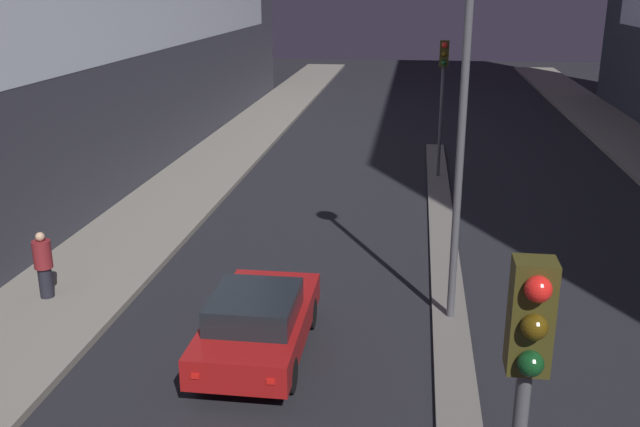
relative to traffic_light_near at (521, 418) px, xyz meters
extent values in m
cube|color=#66605B|center=(0.00, 12.31, -3.63)|extent=(0.75, 28.02, 0.10)
cube|color=#3D3814|center=(0.00, 0.03, 0.87)|extent=(0.32, 0.28, 0.90)
sphere|color=red|center=(0.00, -0.15, 1.17)|extent=(0.20, 0.20, 0.20)
sphere|color=#4C380A|center=(0.00, -0.15, 0.87)|extent=(0.20, 0.20, 0.20)
sphere|color=#0F3D19|center=(0.00, -0.15, 0.57)|extent=(0.20, 0.20, 0.20)
cylinder|color=#4C4C51|center=(0.00, 20.90, -1.58)|extent=(0.12, 0.12, 4.00)
cube|color=#3D3814|center=(0.00, 20.90, 0.87)|extent=(0.32, 0.28, 0.90)
sphere|color=red|center=(0.00, 20.72, 1.17)|extent=(0.20, 0.20, 0.20)
sphere|color=#4C380A|center=(0.00, 20.72, 0.87)|extent=(0.20, 0.20, 0.20)
sphere|color=#0F3D19|center=(0.00, 20.72, 0.57)|extent=(0.20, 0.20, 0.20)
cylinder|color=#4C4C51|center=(0.00, 9.15, 0.02)|extent=(0.16, 0.16, 7.20)
cube|color=maroon|center=(-3.76, 7.18, -3.07)|extent=(1.85, 4.04, 0.59)
cube|color=black|center=(-3.76, 6.88, -2.53)|extent=(1.57, 1.82, 0.50)
cube|color=red|center=(-4.41, 5.16, -3.04)|extent=(0.14, 0.04, 0.10)
cube|color=red|center=(-3.11, 5.16, -3.04)|extent=(0.14, 0.04, 0.10)
cylinder|color=black|center=(-4.57, 8.43, -3.36)|extent=(0.22, 0.64, 0.64)
cylinder|color=black|center=(-2.95, 8.43, -3.36)|extent=(0.22, 0.64, 0.64)
cylinder|color=black|center=(-4.57, 5.93, -3.36)|extent=(0.22, 0.64, 0.64)
cylinder|color=black|center=(-2.95, 5.93, -3.36)|extent=(0.22, 0.64, 0.64)
cylinder|color=black|center=(-9.01, 8.81, -3.17)|extent=(0.31, 0.31, 0.71)
cylinder|color=maroon|center=(-9.01, 8.81, -2.50)|extent=(0.41, 0.41, 0.63)
sphere|color=tan|center=(-9.01, 8.81, -2.08)|extent=(0.20, 0.20, 0.20)
camera|label=1|loc=(-0.92, -4.99, 3.26)|focal=40.00mm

